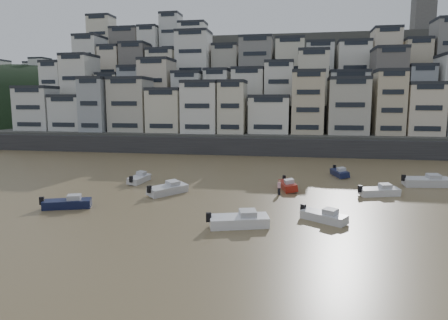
% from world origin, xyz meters
% --- Properties ---
extents(sea_strip, '(340.00, 340.00, 0.00)m').
position_xyz_m(sea_strip, '(-110.00, 145.00, 0.01)').
color(sea_strip, '#455763').
rests_on(sea_strip, ground).
extents(harbor_wall, '(140.00, 3.00, 3.50)m').
position_xyz_m(harbor_wall, '(10.00, 65.00, 1.75)').
color(harbor_wall, '#38383A').
rests_on(harbor_wall, ground).
extents(hillside, '(141.04, 66.00, 50.00)m').
position_xyz_m(hillside, '(14.73, 104.84, 13.01)').
color(hillside, '#4C4C47').
rests_on(hillside, ground).
extents(headland, '(216.00, 135.00, 53.33)m').
position_xyz_m(headland, '(-95.00, 135.00, 0.02)').
color(headland, black).
rests_on(headland, ground).
extents(boat_c, '(4.66, 5.68, 1.53)m').
position_xyz_m(boat_c, '(2.51, 27.92, 0.77)').
color(boat_c, silver).
rests_on(boat_c, ground).
extents(boat_f, '(1.97, 5.16, 1.38)m').
position_xyz_m(boat_f, '(-3.53, 33.94, 0.69)').
color(boat_f, silver).
rests_on(boat_f, ground).
extents(boat_e, '(2.80, 5.40, 1.40)m').
position_xyz_m(boat_e, '(16.52, 33.08, 0.70)').
color(boat_e, '#9E1E13').
rests_on(boat_e, ground).
extents(boat_a, '(5.96, 3.51, 1.55)m').
position_xyz_m(boat_a, '(12.64, 16.87, 0.77)').
color(boat_a, white).
rests_on(boat_a, ground).
extents(boat_d, '(5.34, 3.13, 1.38)m').
position_xyz_m(boat_d, '(27.16, 31.58, 0.69)').
color(boat_d, silver).
rests_on(boat_d, ground).
extents(boat_j, '(5.45, 3.38, 1.41)m').
position_xyz_m(boat_j, '(-5.77, 20.06, 0.71)').
color(boat_j, '#121839').
rests_on(boat_j, ground).
extents(boat_i, '(2.74, 5.24, 1.36)m').
position_xyz_m(boat_i, '(23.85, 43.55, 0.68)').
color(boat_i, '#131A3E').
rests_on(boat_i, ground).
extents(boat_b, '(4.79, 3.96, 1.29)m').
position_xyz_m(boat_b, '(20.06, 19.99, 0.65)').
color(boat_b, silver).
rests_on(boat_b, ground).
extents(boat_g, '(6.50, 2.86, 1.71)m').
position_xyz_m(boat_g, '(34.22, 38.05, 0.86)').
color(boat_g, silver).
rests_on(boat_g, ground).
extents(person_pink, '(0.44, 0.44, 1.74)m').
position_xyz_m(person_pink, '(15.56, 30.03, 0.87)').
color(person_pink, pink).
rests_on(person_pink, ground).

